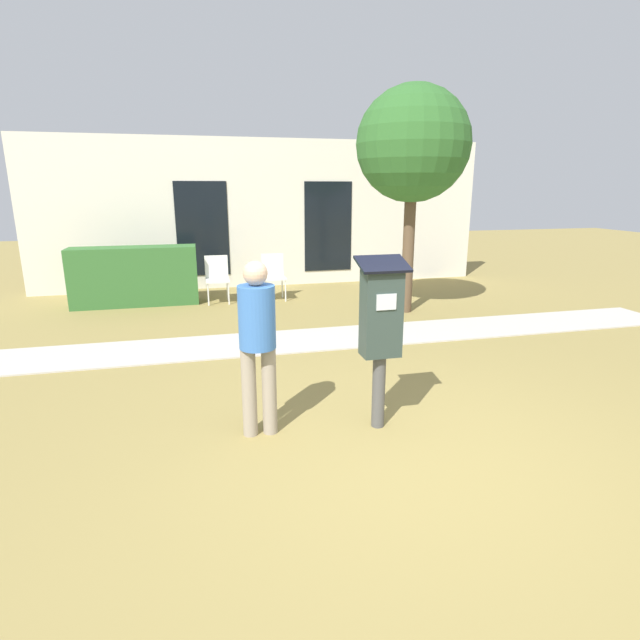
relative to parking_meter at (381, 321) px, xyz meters
The scene contains 9 objects.
ground_plane 1.16m from the parking_meter, 88.69° to the right, with size 40.00×40.00×0.00m, color olive.
sidewalk 2.97m from the parking_meter, 89.74° to the left, with size 12.00×1.10×0.02m.
building_facade 7.28m from the parking_meter, 89.90° to the left, with size 10.00×0.26×3.20m.
parking_meter is the anchor object (origin of this frame).
person_standing 1.10m from the parking_meter, behind, with size 0.32×0.32×1.58m.
outdoor_chair_left 5.84m from the parking_meter, 101.75° to the left, with size 0.44×0.44×0.90m.
outdoor_chair_middle 5.73m from the parking_meter, 90.90° to the left, with size 0.44×0.44×0.90m.
hedge_row 6.45m from the parking_meter, 114.81° to the left, with size 2.29×0.60×1.10m.
tree 4.93m from the parking_meter, 63.31° to the left, with size 1.90×1.90×3.82m.
Camera 1 is at (-1.58, -3.46, 2.17)m, focal length 28.00 mm.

